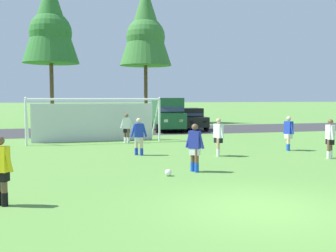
{
  "coord_description": "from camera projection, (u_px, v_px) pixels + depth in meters",
  "views": [
    {
      "loc": [
        -4.28,
        -7.99,
        2.51
      ],
      "look_at": [
        -0.22,
        7.42,
        1.38
      ],
      "focal_mm": 42.14,
      "sensor_mm": 36.0,
      "label": 1
    }
  ],
  "objects": [
    {
      "name": "ground_plane",
      "position": [
        139.0,
        140.0,
        23.44
      ],
      "size": [
        400.0,
        400.0,
        0.0
      ],
      "primitive_type": "plane",
      "color": "#598C3D"
    },
    {
      "name": "parking_lot_strip",
      "position": [
        122.0,
        131.0,
        30.25
      ],
      "size": [
        52.0,
        8.4,
        0.01
      ],
      "primitive_type": "cube",
      "color": "#333335",
      "rests_on": "ground"
    },
    {
      "name": "soccer_ball",
      "position": [
        168.0,
        173.0,
        12.71
      ],
      "size": [
        0.22,
        0.22,
        0.22
      ],
      "color": "white",
      "rests_on": "ground"
    },
    {
      "name": "soccer_goal",
      "position": [
        94.0,
        119.0,
        22.6
      ],
      "size": [
        7.47,
        2.16,
        2.57
      ],
      "color": "white",
      "rests_on": "ground"
    },
    {
      "name": "referee",
      "position": [
        1.0,
        171.0,
        9.14
      ],
      "size": [
        0.65,
        0.49,
        1.64
      ],
      "color": "brown",
      "rests_on": "ground"
    },
    {
      "name": "player_striker_near",
      "position": [
        139.0,
        137.0,
        17.26
      ],
      "size": [
        0.73,
        0.35,
        1.64
      ],
      "color": "beige",
      "rests_on": "ground"
    },
    {
      "name": "player_midfield_center",
      "position": [
        127.0,
        128.0,
        22.04
      ],
      "size": [
        0.7,
        0.38,
        1.64
      ],
      "color": "brown",
      "rests_on": "ground"
    },
    {
      "name": "player_defender_far",
      "position": [
        195.0,
        148.0,
        13.37
      ],
      "size": [
        0.55,
        0.61,
        1.64
      ],
      "color": "brown",
      "rests_on": "ground"
    },
    {
      "name": "player_winger_left",
      "position": [
        218.0,
        137.0,
        17.0
      ],
      "size": [
        0.37,
        0.74,
        1.64
      ],
      "color": "tan",
      "rests_on": "ground"
    },
    {
      "name": "player_winger_right",
      "position": [
        288.0,
        133.0,
        18.86
      ],
      "size": [
        0.33,
        0.75,
        1.64
      ],
      "color": "beige",
      "rests_on": "ground"
    },
    {
      "name": "player_trailing_back",
      "position": [
        330.0,
        139.0,
        16.37
      ],
      "size": [
        0.37,
        0.72,
        1.64
      ],
      "color": "brown",
      "rests_on": "ground"
    },
    {
      "name": "parked_car_slot_far_left",
      "position": [
        73.0,
        119.0,
        30.04
      ],
      "size": [
        2.16,
        4.26,
        1.72
      ],
      "color": "maroon",
      "rests_on": "ground"
    },
    {
      "name": "parked_car_slot_left",
      "position": [
        116.0,
        120.0,
        29.15
      ],
      "size": [
        2.05,
        4.21,
        1.72
      ],
      "color": "silver",
      "rests_on": "ground"
    },
    {
      "name": "parked_car_slot_center_left",
      "position": [
        167.0,
        113.0,
        29.98
      ],
      "size": [
        2.47,
        4.94,
        2.52
      ],
      "color": "#194C2D",
      "rests_on": "ground"
    },
    {
      "name": "parked_car_slot_center",
      "position": [
        190.0,
        119.0,
        30.96
      ],
      "size": [
        2.14,
        4.26,
        1.72
      ],
      "color": "black",
      "rests_on": "ground"
    },
    {
      "name": "tree_left_edge",
      "position": [
        50.0,
        22.0,
        36.3
      ],
      "size": [
        5.16,
        5.16,
        13.76
      ],
      "color": "brown",
      "rests_on": "ground"
    },
    {
      "name": "tree_mid_left",
      "position": [
        146.0,
        28.0,
        39.27
      ],
      "size": [
        5.19,
        5.19,
        13.83
      ],
      "color": "brown",
      "rests_on": "ground"
    }
  ]
}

